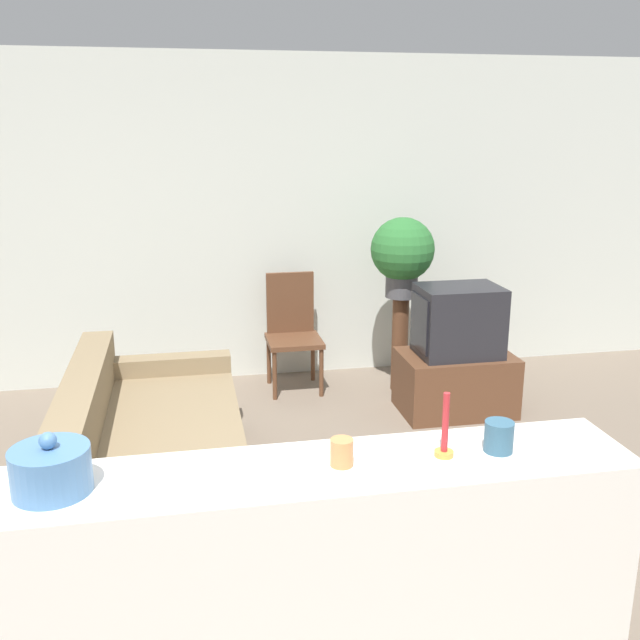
{
  "coord_description": "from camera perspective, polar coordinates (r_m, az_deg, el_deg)",
  "views": [
    {
      "loc": [
        -0.36,
        -2.54,
        2.15
      ],
      "look_at": [
        0.53,
        2.06,
        0.85
      ],
      "focal_mm": 40.0,
      "sensor_mm": 36.0,
      "label": 1
    }
  ],
  "objects": [
    {
      "name": "television",
      "position": [
        5.41,
        10.96,
        -0.06
      ],
      "size": [
        0.62,
        0.44,
        0.52
      ],
      "color": "#232328",
      "rests_on": "tv_stand"
    },
    {
      "name": "wooden_chair",
      "position": [
        5.9,
        -2.22,
        -0.6
      ],
      "size": [
        0.44,
        0.44,
        0.95
      ],
      "color": "brown",
      "rests_on": "ground_plane"
    },
    {
      "name": "candle_jar",
      "position": [
        2.55,
        1.75,
        -10.54
      ],
      "size": [
        0.08,
        0.08,
        0.1
      ],
      "color": "#C6844C",
      "rests_on": "foreground_counter"
    },
    {
      "name": "wall_back",
      "position": [
        6.03,
        -7.53,
        7.76
      ],
      "size": [
        9.0,
        0.06,
        2.7
      ],
      "color": "silver",
      "rests_on": "ground_plane"
    },
    {
      "name": "plant_stand",
      "position": [
        5.9,
        6.39,
        -1.88
      ],
      "size": [
        0.14,
        0.14,
        0.79
      ],
      "color": "brown",
      "rests_on": "ground_plane"
    },
    {
      "name": "tv_stand",
      "position": [
        5.56,
        10.77,
        -4.95
      ],
      "size": [
        0.84,
        0.55,
        0.46
      ],
      "color": "brown",
      "rests_on": "ground_plane"
    },
    {
      "name": "couch",
      "position": [
        4.38,
        -13.37,
        -10.19
      ],
      "size": [
        0.99,
        1.87,
        0.77
      ],
      "color": "#847051",
      "rests_on": "ground_plane"
    },
    {
      "name": "potted_plant",
      "position": [
        5.72,
        6.62,
        5.4
      ],
      "size": [
        0.51,
        0.51,
        0.64
      ],
      "color": "#4C4C51",
      "rests_on": "plant_stand"
    },
    {
      "name": "decorative_bowl",
      "position": [
        2.53,
        -20.72,
        -11.14
      ],
      "size": [
        0.26,
        0.26,
        0.21
      ],
      "color": "#4C7AAD",
      "rests_on": "foreground_counter"
    },
    {
      "name": "candlestick",
      "position": [
        2.64,
        9.95,
        -9.11
      ],
      "size": [
        0.07,
        0.07,
        0.24
      ],
      "color": "#B7933D",
      "rests_on": "foreground_counter"
    },
    {
      "name": "foreground_counter",
      "position": [
        2.8,
        -1.53,
        -20.75
      ],
      "size": [
        2.44,
        0.44,
        0.98
      ],
      "color": "white",
      "rests_on": "ground_plane"
    },
    {
      "name": "coffee_tin",
      "position": [
        2.73,
        14.11,
        -9.03
      ],
      "size": [
        0.11,
        0.11,
        0.12
      ],
      "color": "#335B75",
      "rests_on": "foreground_counter"
    }
  ]
}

